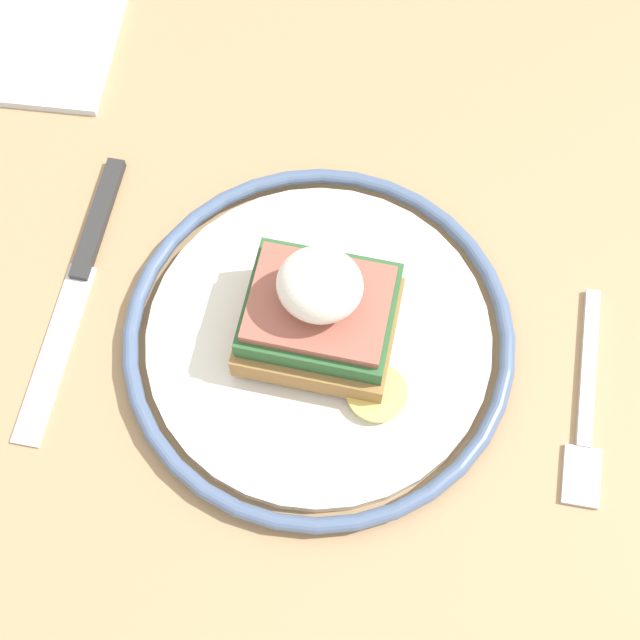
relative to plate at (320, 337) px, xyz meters
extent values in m
plane|color=#B2ADA3|center=(0.00, 0.01, -0.75)|extent=(6.00, 6.00, 0.00)
cube|color=tan|center=(0.00, 0.01, -0.02)|extent=(1.07, 0.74, 0.03)
cylinder|color=silver|center=(0.00, 0.00, 0.00)|extent=(0.22, 0.22, 0.01)
torus|color=slate|center=(0.00, 0.00, 0.00)|extent=(0.25, 0.25, 0.01)
cube|color=#9E703D|center=(0.00, 0.00, 0.02)|extent=(0.09, 0.08, 0.02)
cube|color=#2D6033|center=(0.00, 0.00, 0.03)|extent=(0.09, 0.07, 0.02)
cube|color=#9E5647|center=(0.00, 0.00, 0.05)|extent=(0.08, 0.06, 0.01)
ellipsoid|color=white|center=(0.00, 0.00, 0.07)|extent=(0.05, 0.05, 0.04)
cylinder|color=#EAD166|center=(-0.04, 0.03, 0.01)|extent=(0.04, 0.04, 0.00)
cube|color=silver|center=(-0.17, -0.02, -0.01)|extent=(0.01, 0.11, 0.00)
cube|color=silver|center=(-0.17, 0.05, -0.01)|extent=(0.02, 0.04, 0.00)
cube|color=#2D2D2D|center=(0.16, -0.06, 0.00)|extent=(0.01, 0.09, 0.01)
cube|color=silver|center=(0.16, 0.04, -0.01)|extent=(0.02, 0.12, 0.00)
cube|color=silver|center=(0.25, -0.19, 0.00)|extent=(0.12, 0.12, 0.01)
camera|label=1|loc=(-0.04, 0.21, 0.52)|focal=50.00mm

